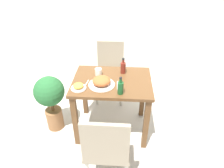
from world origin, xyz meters
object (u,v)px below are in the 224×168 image
object	(u,v)px
side_plate	(78,87)
chair_far	(110,68)
food_plate	(102,82)
potted_plant_left	(50,97)
chair_near	(107,147)
drink_cup	(98,72)
sauce_bottle	(123,67)
condiment_bottle	(120,87)

from	to	relation	value
side_plate	chair_far	bearing A→B (deg)	73.75
chair_far	food_plate	world-z (taller)	chair_far
chair_far	potted_plant_left	xyz separation A→B (m)	(-0.68, -0.77, -0.01)
side_plate	potted_plant_left	xyz separation A→B (m)	(-0.41, 0.16, -0.29)
chair_near	potted_plant_left	distance (m)	1.04
drink_cup	sauce_bottle	world-z (taller)	sauce_bottle
condiment_bottle	potted_plant_left	bearing A→B (deg)	165.75
chair_near	drink_cup	world-z (taller)	chair_near
chair_near	side_plate	distance (m)	0.71
chair_near	drink_cup	size ratio (longest dim) A/B	10.99
drink_cup	sauce_bottle	bearing A→B (deg)	12.73
chair_near	side_plate	bearing A→B (deg)	-57.27
potted_plant_left	sauce_bottle	bearing A→B (deg)	13.49
food_plate	drink_cup	world-z (taller)	food_plate
chair_near	food_plate	size ratio (longest dim) A/B	3.10
food_plate	potted_plant_left	bearing A→B (deg)	173.36
chair_far	sauce_bottle	bearing A→B (deg)	-70.10
drink_cup	condiment_bottle	size ratio (longest dim) A/B	0.40
sauce_bottle	potted_plant_left	world-z (taller)	sauce_bottle
sauce_bottle	chair_far	bearing A→B (deg)	109.90
chair_near	condiment_bottle	size ratio (longest dim) A/B	4.43
side_plate	potted_plant_left	size ratio (longest dim) A/B	0.21
chair_far	food_plate	size ratio (longest dim) A/B	3.10
chair_near	side_plate	xyz separation A→B (m)	(-0.35, 0.55, 0.27)
drink_cup	potted_plant_left	world-z (taller)	drink_cup
food_plate	sauce_bottle	world-z (taller)	sauce_bottle
side_plate	drink_cup	world-z (taller)	drink_cup
chair_far	drink_cup	size ratio (longest dim) A/B	10.99
chair_near	sauce_bottle	distance (m)	0.98
food_plate	chair_far	bearing A→B (deg)	88.05
chair_near	potted_plant_left	bearing A→B (deg)	-42.99
food_plate	condiment_bottle	distance (m)	0.26
drink_cup	condiment_bottle	bearing A→B (deg)	-52.97
drink_cup	sauce_bottle	distance (m)	0.30
side_plate	drink_cup	distance (m)	0.35
condiment_bottle	side_plate	bearing A→B (deg)	172.64
chair_near	chair_far	distance (m)	1.48
side_plate	condiment_bottle	distance (m)	0.46
sauce_bottle	potted_plant_left	xyz separation A→B (m)	(-0.88, -0.21, -0.34)
drink_cup	side_plate	bearing A→B (deg)	-120.31
side_plate	sauce_bottle	bearing A→B (deg)	38.24
food_plate	sauce_bottle	xyz separation A→B (m)	(0.23, 0.29, 0.03)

